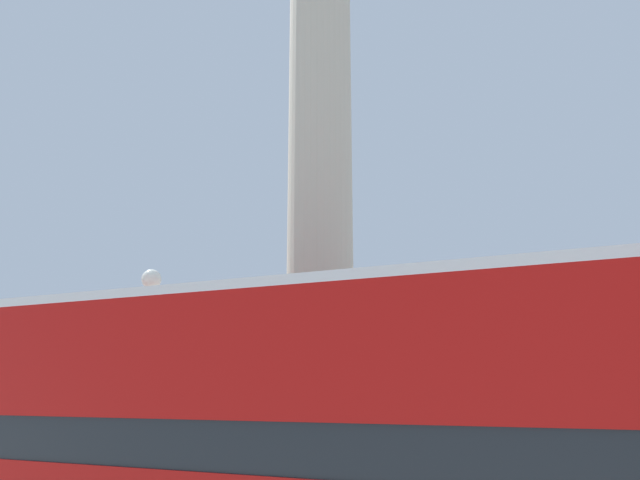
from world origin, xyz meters
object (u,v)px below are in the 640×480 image
monument_column (320,180)px  equestrian_statue (103,432)px  bus_c (341,447)px  street_lamp (145,386)px

monument_column → equestrian_statue: monument_column is taller
equestrian_statue → monument_column: bearing=-10.5°
monument_column → bus_c: bearing=-60.8°
monument_column → street_lamp: monument_column is taller
monument_column → equestrian_statue: 13.83m
monument_column → equestrian_statue: (-11.28, 4.23, -6.79)m
street_lamp → bus_c: bearing=-26.6°
bus_c → equestrian_statue: 18.38m
equestrian_statue → street_lamp: size_ratio=1.03×
monument_column → street_lamp: 6.69m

